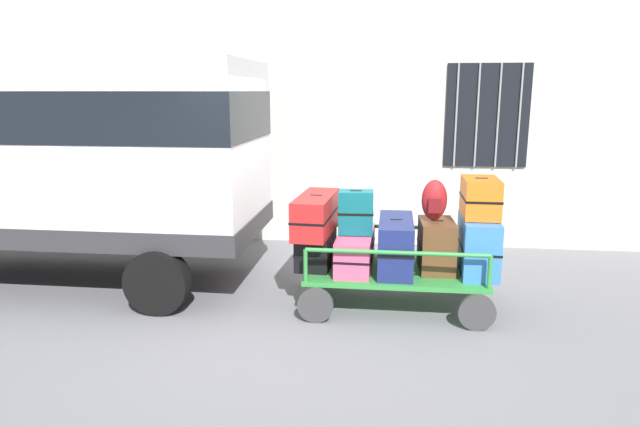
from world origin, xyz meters
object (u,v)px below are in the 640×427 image
Objects in this scene: suitcase_midleft_bottom at (355,250)px; suitcase_midright_bottom at (436,245)px; suitcase_right_middle at (480,197)px; suitcase_right_bottom at (478,245)px; van at (63,149)px; suitcase_midleft_middle at (356,212)px; backpack at (434,200)px; suitcase_center_bottom at (396,245)px; suitcase_left_bottom at (316,249)px; suitcase_left_middle at (316,214)px; luggage_cart at (395,274)px.

suitcase_midleft_bottom is 0.89m from suitcase_midright_bottom.
suitcase_right_middle is (0.44, 0.04, 0.54)m from suitcase_midright_bottom.
suitcase_right_middle reaches higher than suitcase_right_bottom.
van reaches higher than suitcase_midleft_middle.
suitcase_midleft_middle is 0.77× the size of suitcase_right_middle.
van reaches higher than suitcase_right_bottom.
backpack is at bearing -1.49° from suitcase_midleft_bottom.
suitcase_right_middle is at bearing 4.31° from suitcase_center_bottom.
suitcase_right_middle is (1.33, 0.06, 0.18)m from suitcase_midleft_middle.
suitcase_right_bottom is (1.33, 0.01, -0.33)m from suitcase_midleft_middle.
suitcase_right_middle is at bearing 4.31° from backpack.
suitcase_midleft_middle is at bearing -179.44° from suitcase_right_bottom.
suitcase_left_bottom is at bearing 178.47° from suitcase_center_bottom.
backpack is at bearing -175.69° from suitcase_right_middle.
suitcase_left_bottom is 1.11× the size of suitcase_midright_bottom.
suitcase_left_middle is at bearing -176.04° from suitcase_midleft_bottom.
van is 3.76m from suitcase_midleft_bottom.
suitcase_left_middle is 1.69× the size of suitcase_right_middle.
suitcase_midleft_middle reaches higher than suitcase_midleft_bottom.
suitcase_left_bottom is 1.56× the size of backpack.
suitcase_right_middle is at bearing 1.47° from suitcase_left_middle.
suitcase_right_bottom is at bearing -0.98° from backpack.
backpack reaches higher than suitcase_right_bottom.
van reaches higher than suitcase_midright_bottom.
van is 4.60m from suitcase_midright_bottom.
suitcase_left_middle is 0.99× the size of suitcase_midleft_bottom.
suitcase_left_middle is 2.42× the size of backpack.
suitcase_left_bottom is at bearing -178.61° from suitcase_right_middle.
suitcase_left_middle is 0.94m from suitcase_center_bottom.
suitcase_center_bottom is (4.04, -0.41, -0.96)m from van.
suitcase_right_middle is (1.77, 0.04, 0.63)m from suitcase_left_bottom.
backpack reaches higher than luggage_cart.
suitcase_midleft_bottom is at bearing 178.70° from suitcase_right_bottom.
suitcase_left_middle reaches higher than suitcase_center_bottom.
suitcase_midleft_middle reaches higher than suitcase_midright_bottom.
suitcase_right_bottom is (0.88, -0.01, 0.37)m from luggage_cart.
backpack is at bearing 1.44° from suitcase_midleft_middle.
suitcase_midright_bottom is (1.33, 0.01, -0.32)m from suitcase_left_middle.
suitcase_left_bottom is at bearing 90.00° from suitcase_left_middle.
backpack is at bearing -0.57° from luggage_cart.
suitcase_right_middle is 1.43× the size of backpack.
suitcase_right_bottom is at bearing 1.41° from suitcase_center_bottom.
van is at bearing 174.75° from luggage_cart.
backpack reaches higher than suitcase_midleft_bottom.
suitcase_center_bottom is at bearing -178.59° from suitcase_right_bottom.
luggage_cart is 0.52m from suitcase_midleft_bottom.
luggage_cart is 2.27× the size of suitcase_right_bottom.
backpack is (0.84, -0.02, 0.59)m from suitcase_midleft_bottom.
suitcase_midleft_middle is 0.56m from suitcase_center_bottom.
suitcase_left_middle is 2.21× the size of suitcase_midleft_middle.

